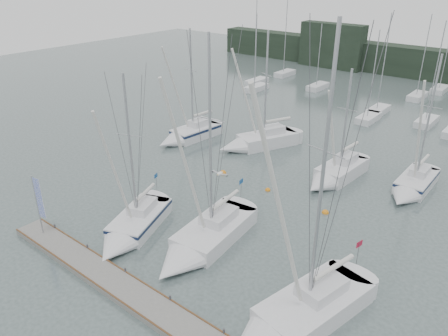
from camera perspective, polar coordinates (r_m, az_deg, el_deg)
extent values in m
plane|color=#455451|center=(30.09, -4.12, -11.70)|extent=(160.00, 160.00, 0.00)
cube|color=#60605C|center=(27.39, -11.53, -16.07)|extent=(24.00, 2.00, 0.40)
cube|color=black|center=(82.51, 27.19, 11.71)|extent=(90.00, 4.00, 5.00)
cube|color=black|center=(86.72, 13.92, 15.25)|extent=(12.00, 3.00, 8.00)
cube|color=silver|center=(75.61, 26.34, 9.14)|extent=(1.80, 4.50, 0.90)
cylinder|color=#9EA0A6|center=(74.03, 27.07, 13.13)|extent=(0.12, 0.12, 10.11)
cube|color=silver|center=(61.43, 19.46, 7.07)|extent=(1.80, 4.50, 0.90)
cylinder|color=#9EA0A6|center=(59.44, 20.18, 12.78)|extent=(0.12, 0.12, 11.83)
cube|color=silver|center=(71.18, 12.14, 10.32)|extent=(1.80, 4.50, 0.90)
cylinder|color=#9EA0A6|center=(69.66, 12.32, 14.21)|extent=(0.12, 0.12, 9.09)
cube|color=silver|center=(59.21, 24.92, 5.48)|extent=(1.80, 4.50, 0.90)
cylinder|color=#9EA0A6|center=(57.18, 25.92, 11.18)|extent=(0.12, 0.12, 11.48)
cube|color=silver|center=(72.98, 4.30, 11.17)|extent=(1.80, 4.50, 0.90)
cylinder|color=#9EA0A6|center=(71.43, 4.20, 15.41)|extent=(0.12, 0.12, 10.17)
cube|color=silver|center=(70.29, 23.91, 8.53)|extent=(1.80, 4.50, 0.90)
cylinder|color=#9EA0A6|center=(68.55, 24.67, 13.19)|extent=(0.12, 0.12, 11.01)
cube|color=silver|center=(79.07, 7.95, 12.11)|extent=(1.80, 4.50, 0.90)
cylinder|color=#9EA0A6|center=(77.35, 8.08, 17.24)|extent=(0.12, 0.12, 13.50)
cube|color=silver|center=(69.08, 4.22, 10.36)|extent=(1.80, 4.50, 0.90)
cylinder|color=#9EA0A6|center=(67.26, 4.16, 15.83)|extent=(0.12, 0.12, 12.56)
cube|color=silver|center=(57.97, 18.35, 6.19)|extent=(1.80, 4.50, 0.90)
cylinder|color=#9EA0A6|center=(56.05, 18.94, 11.47)|extent=(0.12, 0.12, 10.31)
cube|color=silver|center=(33.71, -10.88, -6.80)|extent=(4.54, 6.21, 1.41)
cone|color=silver|center=(30.90, -14.42, -10.47)|extent=(3.40, 3.21, 2.72)
cube|color=silver|center=(33.53, -10.64, -4.91)|extent=(2.20, 2.63, 0.66)
cylinder|color=#9EA0A6|center=(30.68, -12.13, 2.36)|extent=(0.17, 0.17, 10.57)
cylinder|color=silver|center=(33.62, -10.24, -3.14)|extent=(1.22, 2.65, 0.26)
cube|color=#0F1A38|center=(33.47, -10.94, -6.12)|extent=(4.56, 6.23, 0.23)
cube|color=#194C8B|center=(34.84, -8.89, -1.01)|extent=(0.20, 0.48, 0.34)
cube|color=silver|center=(31.86, -1.13, -8.31)|extent=(3.91, 7.06, 1.49)
cone|color=silver|center=(28.74, -6.61, -12.74)|extent=(3.48, 3.23, 3.18)
cube|color=silver|center=(31.62, -0.65, -6.24)|extent=(2.04, 2.88, 0.70)
cylinder|color=#9EA0A6|center=(28.08, -1.81, 3.85)|extent=(0.18, 0.18, 13.25)
cylinder|color=silver|center=(31.78, 0.19, -4.19)|extent=(0.64, 3.31, 0.28)
cube|color=#194C8B|center=(33.19, 2.26, -1.77)|extent=(0.08, 0.54, 0.36)
cube|color=silver|center=(26.29, 11.66, -17.40)|extent=(4.55, 7.41, 1.58)
cube|color=silver|center=(25.85, 12.68, -14.95)|extent=(2.29, 3.06, 0.74)
cylinder|color=#9EA0A6|center=(21.31, 12.71, -1.53)|extent=(0.19, 0.19, 14.83)
cylinder|color=silver|center=(25.81, 14.11, -12.49)|extent=(1.00, 3.35, 0.30)
cube|color=#A3152F|center=(27.06, 17.27, -9.46)|extent=(0.14, 0.56, 0.38)
cube|color=silver|center=(49.78, -3.70, 4.54)|extent=(3.17, 5.81, 1.59)
cone|color=silver|center=(47.42, -7.28, 3.30)|extent=(2.86, 2.63, 2.65)
cube|color=silver|center=(49.72, -3.29, 5.95)|extent=(1.66, 2.36, 0.74)
cylinder|color=#9EA0A6|center=(47.70, -4.27, 11.35)|extent=(0.19, 0.19, 10.74)
cylinder|color=silver|center=(49.78, -2.81, 7.15)|extent=(0.56, 2.74, 0.30)
cube|color=#0F1A38|center=(49.60, -3.72, 5.11)|extent=(3.19, 5.83, 0.26)
cube|color=silver|center=(47.69, 5.67, 3.54)|extent=(5.15, 6.84, 1.67)
cone|color=silver|center=(45.64, 0.87, 2.64)|extent=(3.65, 3.60, 2.78)
cube|color=silver|center=(47.53, 6.31, 5.01)|extent=(2.44, 2.91, 0.78)
cylinder|color=#9EA0A6|center=(45.53, 5.52, 10.74)|extent=(0.20, 0.20, 10.77)
cylinder|color=silver|center=(47.56, 7.08, 6.26)|extent=(1.57, 2.90, 0.31)
cube|color=silver|center=(41.93, 15.08, -0.44)|extent=(2.99, 5.75, 1.62)
cone|color=silver|center=(38.76, 12.20, -2.31)|extent=(2.76, 2.57, 2.60)
cube|color=silver|center=(41.89, 15.62, 1.26)|extent=(1.59, 2.33, 0.76)
cylinder|color=#9EA0A6|center=(39.69, 15.64, 6.17)|extent=(0.19, 0.19, 8.79)
cylinder|color=silver|center=(42.00, 16.15, 2.71)|extent=(0.50, 2.74, 0.30)
cube|color=silver|center=(42.11, 23.80, -1.80)|extent=(2.47, 5.29, 1.41)
cone|color=silver|center=(38.81, 22.19, -3.81)|extent=(2.46, 2.27, 2.45)
cube|color=silver|center=(42.11, 24.23, -0.31)|extent=(1.36, 2.12, 0.66)
cylinder|color=#9EA0A6|center=(39.62, 25.15, 5.76)|extent=(0.17, 0.17, 10.59)
cylinder|color=silver|center=(42.31, 24.66, 0.99)|extent=(0.27, 2.58, 0.26)
cube|color=#0F1A38|center=(41.92, 23.91, -1.23)|extent=(2.49, 5.31, 0.24)
sphere|color=orange|center=(38.41, 5.73, -2.92)|extent=(0.48, 0.48, 0.48)
sphere|color=orange|center=(35.84, 13.08, -5.72)|extent=(0.56, 0.56, 0.56)
sphere|color=orange|center=(41.22, -0.14, -0.71)|extent=(0.64, 0.64, 0.64)
cylinder|color=#9EA0A6|center=(33.28, -23.18, -4.49)|extent=(0.09, 0.09, 4.58)
cube|color=#1E3ABD|center=(32.73, -22.98, -3.65)|extent=(0.61, 0.14, 3.05)
ellipsoid|color=white|center=(27.89, -0.55, -0.72)|extent=(0.28, 0.50, 0.22)
cube|color=#97999F|center=(28.05, -1.07, -0.52)|extent=(0.50, 0.19, 0.12)
cube|color=#97999F|center=(27.73, -0.03, -0.84)|extent=(0.50, 0.19, 0.12)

